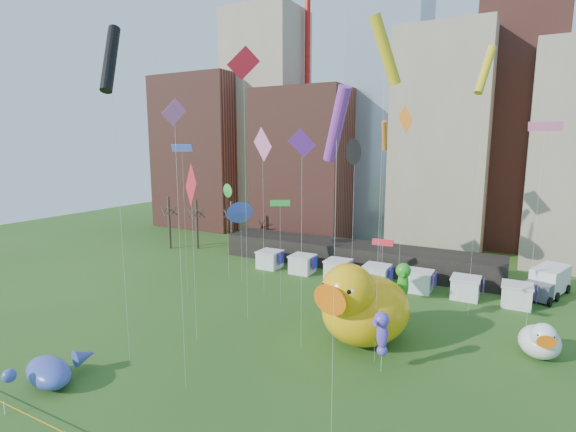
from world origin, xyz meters
The scene contains 28 objects.
skyline centered at (2.25, 61.06, 21.44)m, with size 101.00×23.00×68.00m.
pavilion centered at (-4.00, 42.00, 1.60)m, with size 38.00×6.00×3.20m, color black.
vendor_tents centered at (1.02, 36.00, 1.11)m, with size 33.24×2.80×2.40m.
bare_trees centered at (-30.17, 40.54, 4.01)m, with size 8.44×6.44×8.50m.
big_duck centered at (4.52, 20.02, 3.40)m, with size 9.02×10.48×7.41m.
small_duck centered at (17.78, 24.30, 1.48)m, with size 3.56×4.42×3.23m.
seahorse_green centered at (6.70, 24.87, 4.49)m, with size 1.52×1.83×6.18m.
seahorse_purple centered at (7.32, 16.25, 3.30)m, with size 1.48×1.66×4.73m.
whale_inflatable centered at (-12.84, 3.68, 0.96)m, with size 5.21×6.08×2.09m.
box_truck centered at (19.01, 41.39, 1.61)m, with size 4.96×7.84×3.13m.
kite_0 centered at (6.31, 19.16, 9.10)m, with size 1.67×0.35×9.47m.
kite_1 centered at (16.74, 25.04, 17.91)m, with size 2.33×0.68×18.47m.
kite_2 centered at (0.07, 29.69, 15.96)m, with size 2.10×2.23×17.33m.
kite_3 centered at (-6.18, 25.03, 10.70)m, with size 1.93×1.36×11.11m.
kite_4 centered at (6.40, 17.65, 23.22)m, with size 2.27×2.75×25.62m.
kite_5 centered at (-17.05, 22.78, 16.22)m, with size 2.57×0.73×16.75m.
kite_6 centered at (2.17, 33.10, 17.63)m, with size 0.81×1.93×19.27m.
kite_7 centered at (7.24, 6.86, 17.72)m, with size 2.06×1.92×19.61m.
kite_8 centered at (-6.87, 19.78, 23.29)m, with size 2.14×2.13×25.31m.
kite_9 centered at (-9.41, 26.97, 16.58)m, with size 3.31×1.71×18.60m.
kite_10 centered at (-9.82, 7.99, 22.49)m, with size 2.01×2.88×24.90m.
kite_11 centered at (-16.45, 29.88, 11.07)m, with size 1.58×1.03×11.95m.
kite_12 centered at (11.84, 30.73, 23.34)m, with size 1.74×2.70×25.59m.
kite_13 centered at (-13.81, 28.98, 8.69)m, with size 1.22×2.49×9.96m.
kite_14 centered at (4.15, 33.85, 19.07)m, with size 2.05×2.28×20.93m.
kite_15 centered at (0.36, 16.87, 16.41)m, with size 1.64×1.60×17.99m.
kite_16 centered at (-8.27, 13.91, 13.36)m, with size 2.99×2.12×15.30m.
kite_17 centered at (-4.08, 7.76, 17.83)m, with size 0.63×1.61×19.63m.
Camera 1 is at (15.39, -13.37, 16.82)m, focal length 27.00 mm.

